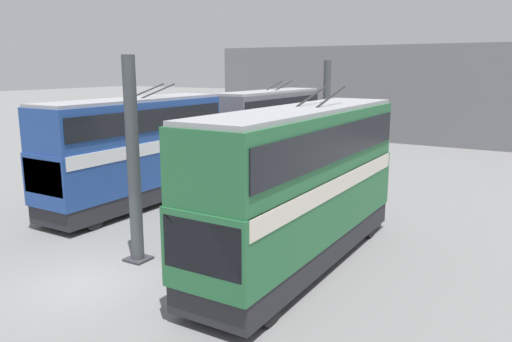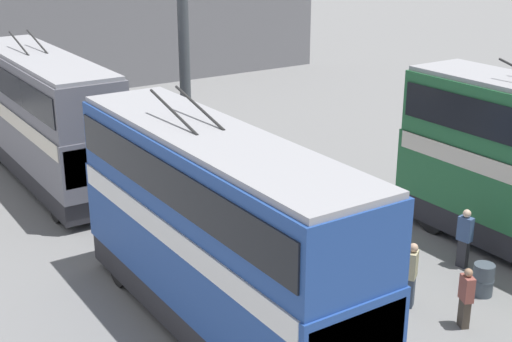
{
  "view_description": "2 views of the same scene",
  "coord_description": "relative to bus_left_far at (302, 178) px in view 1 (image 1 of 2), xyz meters",
  "views": [
    {
      "loc": [
        -9.45,
        -11.86,
        6.52
      ],
      "look_at": [
        11.47,
        0.78,
        1.42
      ],
      "focal_mm": 35.0,
      "sensor_mm": 36.0,
      "label": 1
    },
    {
      "loc": [
        -5.9,
        12.65,
        9.71
      ],
      "look_at": [
        13.39,
        -0.06,
        1.5
      ],
      "focal_mm": 50.0,
      "sensor_mm": 36.0,
      "label": 2
    }
  ],
  "objects": [
    {
      "name": "person_aisle_foreground",
      "position": [
        -0.61,
        4.68,
        -2.14
      ],
      "size": [
        0.48,
        0.39,
        1.63
      ],
      "rotation": [
        0.0,
        0.0,
        1.15
      ],
      "color": "#473D33",
      "rests_on": "ground_plane"
    },
    {
      "name": "bus_left_far",
      "position": [
        0.0,
        0.0,
        0.0
      ],
      "size": [
        10.92,
        2.54,
        5.88
      ],
      "color": "black",
      "rests_on": "ground_plane"
    },
    {
      "name": "person_aisle_midway",
      "position": [
        0.87,
        5.08,
        -2.02
      ],
      "size": [
        0.43,
        0.48,
        1.83
      ],
      "rotation": [
        0.0,
        0.0,
        0.58
      ],
      "color": "#384251",
      "rests_on": "ground_plane"
    },
    {
      "name": "support_column_far",
      "position": [
        13.42,
        4.97,
        0.34
      ],
      "size": [
        0.77,
        0.77,
        6.91
      ],
      "color": "#42474C",
      "rests_on": "ground_plane"
    },
    {
      "name": "bus_right_far",
      "position": [
        15.32,
        9.94,
        -0.17
      ],
      "size": [
        10.56,
        2.54,
        5.59
      ],
      "color": "black",
      "rests_on": "ground_plane"
    },
    {
      "name": "ground_plane",
      "position": [
        -4.87,
        4.97,
        -2.99
      ],
      "size": [
        240.0,
        240.0,
        0.0
      ],
      "primitive_type": "plane",
      "color": "slate"
    },
    {
      "name": "depot_back_wall",
      "position": [
        29.1,
        4.97,
        1.2
      ],
      "size": [
        0.5,
        36.0,
        8.4
      ],
      "color": "slate",
      "rests_on": "ground_plane"
    },
    {
      "name": "oil_drum",
      "position": [
        0.22,
        2.98,
        -2.54
      ],
      "size": [
        0.6,
        0.6,
        0.91
      ],
      "color": "#424C56",
      "rests_on": "ground_plane"
    },
    {
      "name": "support_column_near",
      "position": [
        -2.56,
        4.97,
        0.34
      ],
      "size": [
        0.77,
        0.77,
        6.91
      ],
      "color": "#42474C",
      "rests_on": "ground_plane"
    },
    {
      "name": "person_by_left_row",
      "position": [
        1.66,
        2.15,
        -2.02
      ],
      "size": [
        0.45,
        0.31,
        1.82
      ],
      "rotation": [
        0.0,
        0.0,
        4.88
      ],
      "color": "#2D2D33",
      "rests_on": "ground_plane"
    },
    {
      "name": "bus_right_mid",
      "position": [
        2.62,
        9.94,
        -0.09
      ],
      "size": [
        10.25,
        2.54,
        5.73
      ],
      "color": "black",
      "rests_on": "ground_plane"
    }
  ]
}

